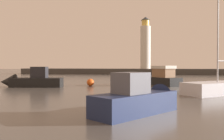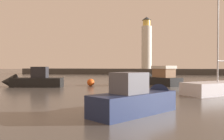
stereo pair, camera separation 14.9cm
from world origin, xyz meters
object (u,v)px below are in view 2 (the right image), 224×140
object	(u,v)px
motorboat_2	(155,78)
lighthouse	(147,44)
motorboat_3	(143,99)
mooring_buoy	(91,82)
motorboat_1	(29,81)
sailboat_moored	(224,87)

from	to	relation	value
motorboat_2	lighthouse	bearing A→B (deg)	95.19
motorboat_3	mooring_buoy	distance (m)	15.41
lighthouse	motorboat_1	distance (m)	40.55
motorboat_3	mooring_buoy	bearing A→B (deg)	116.13
lighthouse	motorboat_2	world-z (taller)	lighthouse
motorboat_2	mooring_buoy	world-z (taller)	motorboat_2
motorboat_3	motorboat_1	bearing A→B (deg)	138.19
motorboat_1	motorboat_2	world-z (taller)	motorboat_2
motorboat_1	mooring_buoy	distance (m)	6.54
lighthouse	sailboat_moored	distance (m)	42.70
motorboat_1	sailboat_moored	size ratio (longest dim) A/B	0.66
motorboat_1	sailboat_moored	distance (m)	18.87
lighthouse	mooring_buoy	world-z (taller)	lighthouse
sailboat_moored	mooring_buoy	distance (m)	13.49
motorboat_1	sailboat_moored	bearing A→B (deg)	-7.86
lighthouse	motorboat_3	xyz separation A→B (m)	(2.79, -50.16, -7.05)
sailboat_moored	mooring_buoy	world-z (taller)	sailboat_moored
motorboat_1	motorboat_2	distance (m)	14.32
motorboat_1	sailboat_moored	xyz separation A→B (m)	(18.69, -2.58, -0.11)
motorboat_1	mooring_buoy	world-z (taller)	motorboat_1
motorboat_3	lighthouse	bearing A→B (deg)	93.19
lighthouse	motorboat_2	distance (m)	33.70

